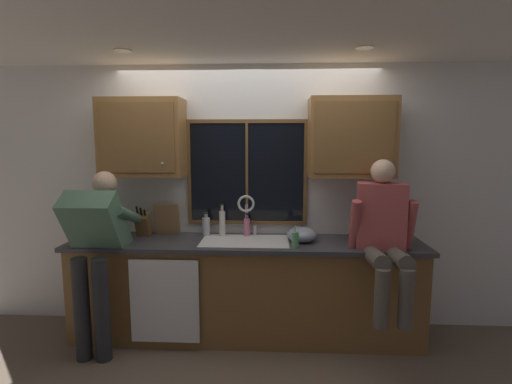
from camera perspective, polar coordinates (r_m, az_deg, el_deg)
back_wall at (r=3.79m, az=-1.20°, el=-0.75°), size 5.57×0.12×2.55m
ceiling_downlight_left at (r=3.39m, az=-19.40°, el=19.40°), size 0.14×0.14×0.01m
ceiling_downlight_right at (r=3.24m, az=16.02°, el=20.10°), size 0.14×0.14×0.01m
window_glass at (r=3.70m, az=-1.37°, el=2.93°), size 1.10×0.02×0.95m
window_frame_top at (r=3.68m, az=-1.41°, el=10.58°), size 1.17×0.02×0.04m
window_frame_bottom at (r=3.76m, az=-1.36°, el=-4.58°), size 1.17×0.02×0.04m
window_frame_left at (r=3.77m, az=-10.03°, el=2.90°), size 0.03×0.02×0.95m
window_frame_right at (r=3.69m, az=7.45°, el=2.85°), size 0.03×0.02×0.95m
window_mullion_center at (r=3.69m, az=-1.38°, el=2.91°), size 0.02×0.02×0.95m
lower_cabinet_run at (r=3.68m, az=-1.55°, el=-14.56°), size 3.17×0.58×0.88m
countertop at (r=3.51m, az=-1.60°, el=-7.71°), size 3.23×0.62×0.04m
dishwasher_front at (r=3.50m, az=-13.57°, el=-15.68°), size 0.60×0.02×0.74m
upper_cabinet_left at (r=3.72m, az=-16.67°, el=7.80°), size 0.77×0.36×0.72m
upper_cabinet_right at (r=3.58m, az=14.12°, el=7.91°), size 0.77×0.36×0.72m
sink at (r=3.54m, az=-1.68°, el=-8.88°), size 0.80×0.46×0.21m
faucet at (r=3.63m, az=-1.36°, el=-2.76°), size 0.18×0.09×0.40m
person_standing at (r=3.53m, az=-22.86°, el=-7.20°), size 0.53×0.69×1.57m
person_sitting_on_counter at (r=3.32m, az=18.63°, el=-5.38°), size 0.54×0.62×1.26m
knife_block at (r=3.82m, az=-16.56°, el=-4.77°), size 0.12×0.18×0.32m
cutting_board at (r=3.83m, az=-13.26°, el=-3.98°), size 0.24×0.08×0.31m
mixing_bowl at (r=3.51m, az=6.93°, el=-6.37°), size 0.27×0.27×0.14m
soap_dispenser at (r=3.28m, az=5.90°, el=-7.14°), size 0.06×0.07×0.20m
bottle_green_glass at (r=3.72m, az=-7.51°, el=-5.07°), size 0.08×0.08×0.23m
bottle_tall_clear at (r=3.68m, az=-1.34°, el=-5.21°), size 0.06×0.06×0.22m
bottle_amber_small at (r=3.69m, az=-5.09°, el=-4.59°), size 0.06×0.06×0.31m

